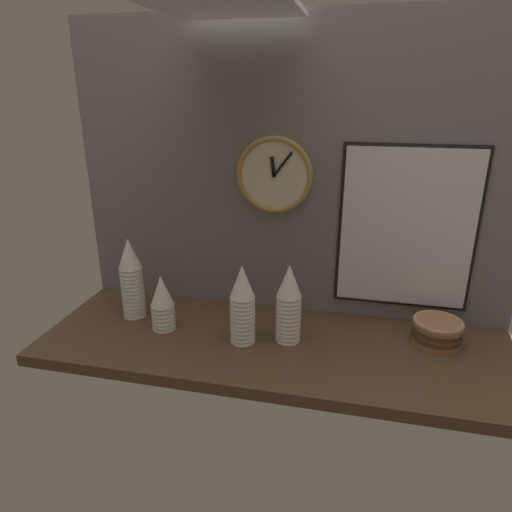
# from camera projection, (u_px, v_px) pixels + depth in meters

# --- Properties ---
(ground_plane) EXTENTS (1.60, 0.56, 0.04)m
(ground_plane) POSITION_uv_depth(u_px,v_px,m) (275.00, 345.00, 1.57)
(ground_plane) COLOR #4C3826
(wall_tiled_back) EXTENTS (1.60, 0.03, 1.05)m
(wall_tiled_back) POSITION_uv_depth(u_px,v_px,m) (291.00, 173.00, 1.62)
(wall_tiled_back) COLOR slate
(wall_tiled_back) RESTS_ON ground_plane
(cup_stack_center) EXTENTS (0.08, 0.08, 0.28)m
(cup_stack_center) POSITION_uv_depth(u_px,v_px,m) (242.00, 304.00, 1.51)
(cup_stack_center) COLOR white
(cup_stack_center) RESTS_ON ground_plane
(cup_stack_far_left) EXTENTS (0.08, 0.08, 0.31)m
(cup_stack_far_left) POSITION_uv_depth(u_px,v_px,m) (131.00, 278.00, 1.68)
(cup_stack_far_left) COLOR white
(cup_stack_far_left) RESTS_ON ground_plane
(cup_stack_center_right) EXTENTS (0.08, 0.08, 0.28)m
(cup_stack_center_right) POSITION_uv_depth(u_px,v_px,m) (289.00, 303.00, 1.52)
(cup_stack_center_right) COLOR white
(cup_stack_center_right) RESTS_ON ground_plane
(cup_stack_left) EXTENTS (0.08, 0.08, 0.20)m
(cup_stack_left) POSITION_uv_depth(u_px,v_px,m) (162.00, 302.00, 1.61)
(cup_stack_left) COLOR white
(cup_stack_left) RESTS_ON ground_plane
(bowl_stack_far_right) EXTENTS (0.16, 0.16, 0.09)m
(bowl_stack_far_right) POSITION_uv_depth(u_px,v_px,m) (437.00, 331.00, 1.53)
(bowl_stack_far_right) COLOR #996B47
(bowl_stack_far_right) RESTS_ON ground_plane
(wall_clock) EXTENTS (0.27, 0.03, 0.27)m
(wall_clock) POSITION_uv_depth(u_px,v_px,m) (274.00, 175.00, 1.60)
(wall_clock) COLOR beige
(menu_board) EXTENTS (0.47, 0.01, 0.58)m
(menu_board) POSITION_uv_depth(u_px,v_px,m) (407.00, 229.00, 1.57)
(menu_board) COLOR black
(ceiling_light_panel) EXTENTS (0.40, 0.40, 0.02)m
(ceiling_light_panel) POSITION_uv_depth(u_px,v_px,m) (226.00, 6.00, 1.24)
(ceiling_light_panel) COLOR white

